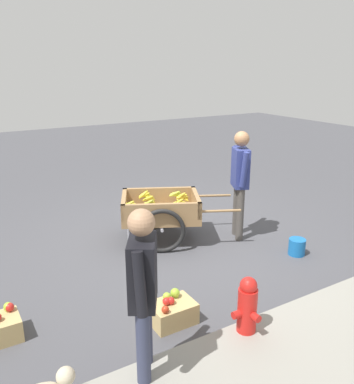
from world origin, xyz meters
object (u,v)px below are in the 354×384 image
object	(u,v)px
fire_hydrant	(247,310)
plastic_bucket	(297,247)
fruit_cart	(161,212)
vendor_person	(240,176)
apple_crate	(172,312)
bystander_person	(143,286)

from	to	relation	value
fire_hydrant	plastic_bucket	bearing A→B (deg)	-149.19
fruit_cart	vendor_person	bearing A→B (deg)	154.20
apple_crate	bystander_person	bearing A→B (deg)	44.96
vendor_person	fruit_cart	bearing A→B (deg)	-25.80
vendor_person	fire_hydrant	world-z (taller)	vendor_person
apple_crate	bystander_person	size ratio (longest dim) A/B	0.29
fire_hydrant	bystander_person	world-z (taller)	bystander_person
fruit_cart	fire_hydrant	world-z (taller)	fruit_cart
fruit_cart	bystander_person	distance (m)	2.88
vendor_person	plastic_bucket	bearing A→B (deg)	110.09
fruit_cart	vendor_person	world-z (taller)	vendor_person
fire_hydrant	bystander_person	bearing A→B (deg)	-0.62
vendor_person	plastic_bucket	world-z (taller)	vendor_person
fire_hydrant	plastic_bucket	xyz separation A→B (m)	(-1.78, -1.06, -0.22)
fruit_cart	apple_crate	world-z (taller)	fruit_cart
fruit_cart	plastic_bucket	distance (m)	1.96
fruit_cart	fire_hydrant	bearing A→B (deg)	80.05
apple_crate	fruit_cart	bearing A→B (deg)	-115.35
fire_hydrant	apple_crate	size ratio (longest dim) A/B	1.52
plastic_bucket	bystander_person	distance (m)	3.11
fruit_cart	vendor_person	size ratio (longest dim) A/B	1.14
bystander_person	fruit_cart	bearing A→B (deg)	-121.08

